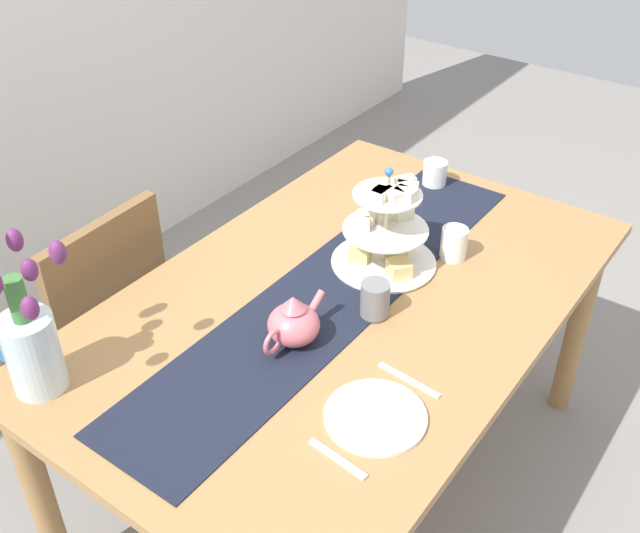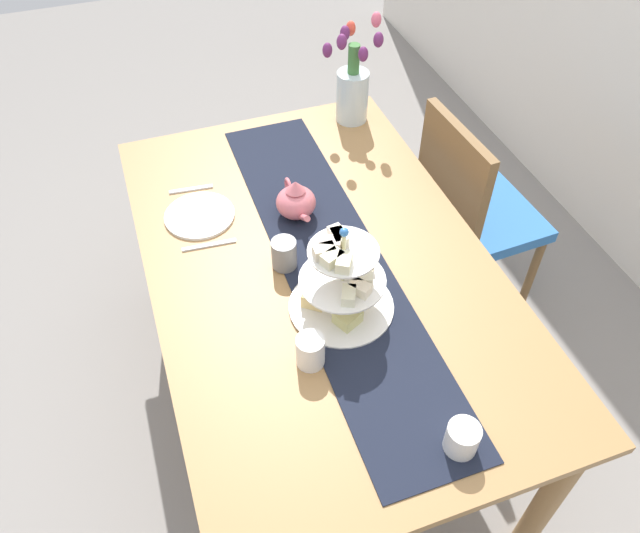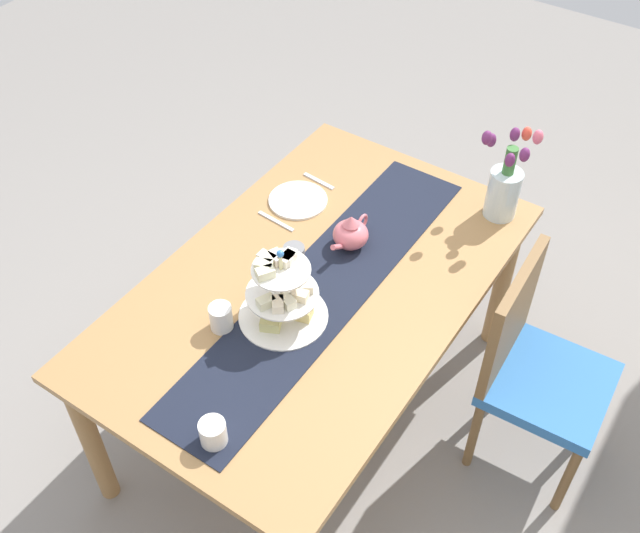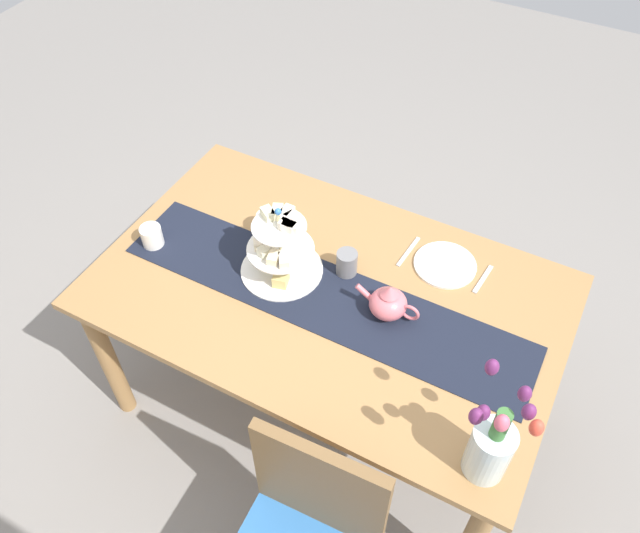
# 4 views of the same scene
# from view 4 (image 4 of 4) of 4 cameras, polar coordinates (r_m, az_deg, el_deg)

# --- Properties ---
(ground_plane) EXTENTS (8.00, 8.00, 0.00)m
(ground_plane) POSITION_cam_4_polar(r_m,az_deg,el_deg) (2.88, 0.57, -11.71)
(ground_plane) COLOR gray
(dining_table) EXTENTS (1.65, 1.02, 0.76)m
(dining_table) POSITION_cam_4_polar(r_m,az_deg,el_deg) (2.33, 0.69, -3.61)
(dining_table) COLOR #A37747
(dining_table) RESTS_ON ground_plane
(table_runner) EXTENTS (1.51, 0.31, 0.00)m
(table_runner) POSITION_cam_4_polar(r_m,az_deg,el_deg) (2.24, 0.26, -2.70)
(table_runner) COLOR black
(table_runner) RESTS_ON dining_table
(tiered_cake_stand) EXTENTS (0.30, 0.30, 0.30)m
(tiered_cake_stand) POSITION_cam_4_polar(r_m,az_deg,el_deg) (2.24, -3.60, 1.53)
(tiered_cake_stand) COLOR beige
(tiered_cake_stand) RESTS_ON table_runner
(teapot) EXTENTS (0.24, 0.13, 0.14)m
(teapot) POSITION_cam_4_polar(r_m,az_deg,el_deg) (2.16, 6.16, -3.27)
(teapot) COLOR #D66B75
(teapot) RESTS_ON table_runner
(tulip_vase) EXTENTS (0.18, 0.21, 0.42)m
(tulip_vase) POSITION_cam_4_polar(r_m,az_deg,el_deg) (1.84, 15.17, -15.15)
(tulip_vase) COLOR silver
(tulip_vase) RESTS_ON dining_table
(cream_jug) EXTENTS (0.08, 0.08, 0.08)m
(cream_jug) POSITION_cam_4_polar(r_m,az_deg,el_deg) (2.46, -14.85, 2.63)
(cream_jug) COLOR white
(cream_jug) RESTS_ON dining_table
(dinner_plate_left) EXTENTS (0.23, 0.23, 0.01)m
(dinner_plate_left) POSITION_cam_4_polar(r_m,az_deg,el_deg) (2.37, 11.16, 0.15)
(dinner_plate_left) COLOR white
(dinner_plate_left) RESTS_ON dining_table
(fork_left) EXTENTS (0.03, 0.15, 0.01)m
(fork_left) POSITION_cam_4_polar(r_m,az_deg,el_deg) (2.36, 14.42, -1.11)
(fork_left) COLOR silver
(fork_left) RESTS_ON dining_table
(knife_left) EXTENTS (0.03, 0.17, 0.01)m
(knife_left) POSITION_cam_4_polar(r_m,az_deg,el_deg) (2.40, 7.94, 1.34)
(knife_left) COLOR silver
(knife_left) RESTS_ON dining_table
(mug_grey) EXTENTS (0.08, 0.08, 0.09)m
(mug_grey) POSITION_cam_4_polar(r_m,az_deg,el_deg) (2.27, 2.42, 0.34)
(mug_grey) COLOR slate
(mug_grey) RESTS_ON table_runner
(mug_white_text) EXTENTS (0.08, 0.08, 0.09)m
(mug_white_text) POSITION_cam_4_polar(r_m,az_deg,el_deg) (2.42, -4.78, 3.83)
(mug_white_text) COLOR white
(mug_white_text) RESTS_ON dining_table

